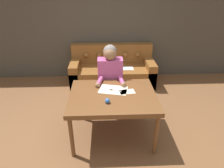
% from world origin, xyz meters
% --- Properties ---
extents(ground_plane, '(16.00, 16.00, 0.00)m').
position_xyz_m(ground_plane, '(0.00, 0.00, 0.00)').
color(ground_plane, brown).
extents(wall_back, '(8.00, 0.06, 2.60)m').
position_xyz_m(wall_back, '(0.00, 2.30, 1.30)').
color(wall_back, '#474238').
rests_on(wall_back, ground_plane).
extents(dining_table, '(1.30, 1.02, 0.76)m').
position_xyz_m(dining_table, '(0.12, -0.02, 0.69)').
color(dining_table, brown).
rests_on(dining_table, ground_plane).
extents(couch, '(1.96, 0.88, 0.91)m').
position_xyz_m(couch, '(0.20, 1.87, 0.32)').
color(couch, brown).
rests_on(couch, ground_plane).
extents(person, '(0.50, 0.58, 1.33)m').
position_xyz_m(person, '(0.10, 0.61, 0.70)').
color(person, '#33281E').
rests_on(person, ground_plane).
extents(pattern_paper_main, '(0.49, 0.38, 0.00)m').
position_xyz_m(pattern_paper_main, '(0.13, 0.13, 0.76)').
color(pattern_paper_main, beige).
rests_on(pattern_paper_main, dining_table).
extents(pattern_paper_offcut, '(0.25, 0.18, 0.00)m').
position_xyz_m(pattern_paper_offcut, '(0.34, 0.05, 0.76)').
color(pattern_paper_offcut, beige).
rests_on(pattern_paper_offcut, dining_table).
extents(scissors, '(0.20, 0.12, 0.01)m').
position_xyz_m(scissors, '(0.13, 0.11, 0.76)').
color(scissors, silver).
rests_on(scissors, dining_table).
extents(pin_cushion, '(0.07, 0.07, 0.07)m').
position_xyz_m(pin_cushion, '(0.03, -0.25, 0.79)').
color(pin_cushion, '#4C3828').
rests_on(pin_cushion, dining_table).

